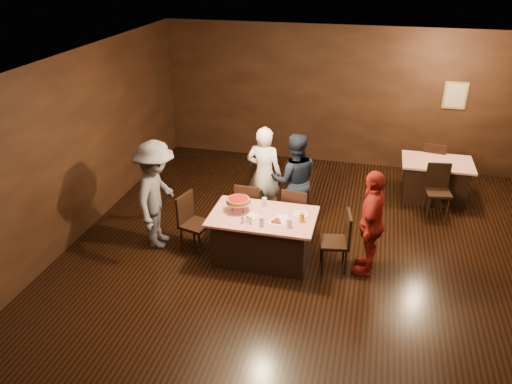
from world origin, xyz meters
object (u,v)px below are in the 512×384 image
diner_white_jacket (264,174)px  glass_back (264,202)px  diner_grey_knit (157,195)px  chair_end_left (196,224)px  chair_back_near (438,191)px  glass_amber (302,218)px  chair_far_left (250,207)px  main_table (263,237)px  diner_red_shirt (371,223)px  glass_front_right (289,223)px  chair_back_far (433,164)px  pizza_stand (238,200)px  diner_navy_hoodie (294,180)px  chair_end_right (334,241)px  chair_far_right (297,212)px  back_table (435,180)px  plate_empty (300,215)px  glass_front_left (262,221)px

diner_white_jacket → glass_back: size_ratio=12.35×
diner_grey_knit → chair_end_left: bearing=-96.6°
chair_back_near → glass_amber: chair_back_near is taller
chair_far_left → glass_back: 0.68m
diner_white_jacket → chair_back_near: bearing=-158.9°
main_table → diner_red_shirt: (1.60, 0.07, 0.44)m
diner_grey_knit → glass_front_right: (2.19, -0.27, -0.06)m
main_table → glass_back: size_ratio=11.43×
chair_back_far → chair_back_near: bearing=99.6°
chair_back_near → glass_front_right: bearing=-141.8°
chair_far_left → pizza_stand: pizza_stand is taller
diner_navy_hoodie → glass_back: diner_navy_hoodie is taller
chair_end_right → diner_navy_hoodie: (-0.83, 1.19, 0.37)m
chair_far_right → glass_amber: 0.90m
diner_navy_hoodie → glass_back: size_ratio=12.06×
chair_end_right → glass_back: (-1.15, 0.30, 0.37)m
back_table → plate_empty: plate_empty is taller
chair_end_left → diner_white_jacket: size_ratio=0.55×
glass_front_right → diner_grey_knit: bearing=173.0°
chair_far_right → glass_back: chair_far_right is taller
diner_navy_hoodie → diner_grey_knit: size_ratio=0.94×
chair_back_near → glass_front_left: (-2.69, -2.43, 0.37)m
chair_back_near → chair_end_left: bearing=-158.9°
glass_front_left → chair_back_far: bearing=54.2°
back_table → plate_empty: bearing=-129.3°
back_table → glass_back: 3.80m
chair_back_near → pizza_stand: pizza_stand is taller
diner_white_jacket → glass_front_right: diner_white_jacket is taller
chair_end_right → chair_far_right: bearing=-146.6°
main_table → chair_end_right: chair_end_right is taller
chair_end_left → diner_red_shirt: diner_red_shirt is taller
chair_end_left → diner_white_jacket: bearing=-18.0°
diner_navy_hoodie → back_table: bearing=-161.6°
diner_navy_hoodie → glass_amber: bearing=89.7°
plate_empty → glass_back: size_ratio=1.79×
back_table → chair_end_left: 4.77m
diner_grey_knit → glass_front_left: (1.79, -0.32, -0.06)m
chair_end_left → plate_empty: chair_end_left is taller
chair_end_left → chair_end_right: 2.20m
chair_back_near → diner_navy_hoodie: 2.67m
chair_far_left → diner_navy_hoodie: bearing=-145.0°
pizza_stand → diner_grey_knit: bearing=-178.7°
chair_back_far → diner_red_shirt: bearing=80.8°
chair_far_left → glass_front_right: 1.36m
main_table → chair_end_left: 1.10m
chair_back_near → diner_grey_knit: size_ratio=0.53×
chair_end_right → glass_back: bearing=-114.3°
back_table → chair_end_right: 3.27m
diner_grey_knit → diner_red_shirt: (3.34, 0.05, -0.07)m
chair_back_near → diner_navy_hoodie: bearing=-167.1°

